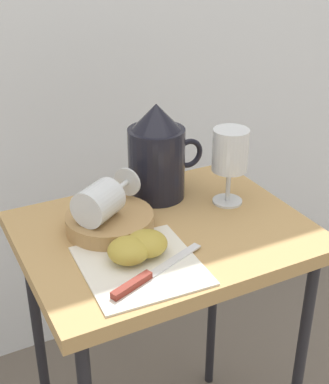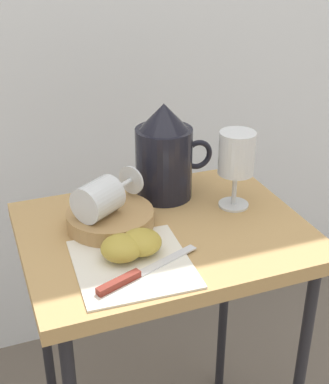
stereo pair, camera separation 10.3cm
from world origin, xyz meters
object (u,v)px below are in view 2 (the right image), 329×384
Objects in this scene: basket_tray at (110,219)px; wine_glass_upright at (237,157)px; wine_glass_tipped_near at (100,198)px; knife at (134,275)px; apple_half_left at (122,248)px; table at (165,259)px; apple_half_right at (141,242)px; pitcher at (164,160)px.

wine_glass_upright reaches higher than basket_tray.
knife is at bearing -86.63° from wine_glass_tipped_near.
apple_half_left is at bearing 91.88° from knife.
knife is (-0.11, -0.14, 0.08)m from table.
wine_glass_tipped_near reaches higher than knife.
basket_tray is 1.10× the size of wine_glass_tipped_near.
pitcher is at bearing 58.96° from apple_half_right.
apple_half_left is 0.07m from knife.
apple_half_right reaches higher than knife.
table is 9.10× the size of apple_half_left.
knife reaches higher than table.
basket_tray is at bearing -148.84° from pitcher.
table is 3.99× the size of basket_tray.
pitcher is at bearing 31.16° from basket_tray.
basket_tray is 0.18m from knife.
basket_tray is at bearing 178.34° from wine_glass_upright.
table is 0.14m from apple_half_right.
table is 3.32× the size of knife.
wine_glass_tipped_near is (-0.02, -0.01, 0.05)m from basket_tray.
basket_tray is 0.06m from wine_glass_tipped_near.
wine_glass_upright is 0.34m from knife.
wine_glass_tipped_near is (-0.29, 0.00, -0.04)m from wine_glass_upright.
apple_half_left is 0.37× the size of knife.
pitcher reaches higher than apple_half_right.
wine_glass_upright reaches higher than table.
apple_half_left is (-0.16, -0.21, -0.06)m from pitcher.
apple_half_left is at bearing -145.35° from table.
knife is (-0.01, -0.18, -0.01)m from basket_tray.
wine_glass_upright is 0.29m from wine_glass_tipped_near.
apple_half_right is 0.08m from knife.
wine_glass_upright is 0.80× the size of knife.
wine_glass_tipped_near is 2.07× the size of apple_half_left.
table is 0.21m from pitcher.
knife is at bearing -117.04° from apple_half_right.
wine_glass_tipped_near reaches higher than apple_half_right.
apple_half_left is (0.01, -0.11, -0.05)m from wine_glass_tipped_near.
knife is at bearing -93.19° from basket_tray.
apple_half_right is (-0.12, -0.20, -0.06)m from pitcher.
apple_half_left is (-0.28, -0.11, -0.09)m from wine_glass_upright.
wine_glass_tipped_near reaches higher than apple_half_left.
wine_glass_upright is (0.17, 0.04, 0.19)m from table.
table is 0.17m from apple_half_left.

